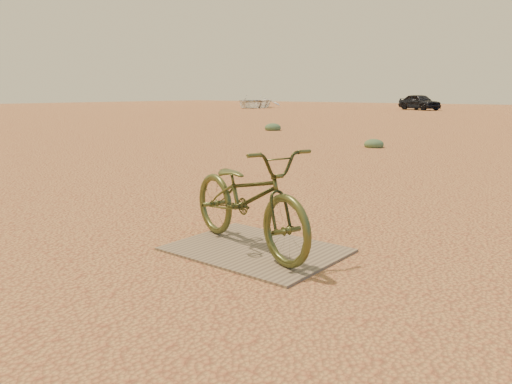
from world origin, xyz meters
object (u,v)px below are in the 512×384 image
Objects in this scene: bicycle at (248,198)px; boat_near_left at (254,102)px; car at (419,102)px; plywood_board at (256,250)px.

boat_near_left is at bearing 56.49° from bicycle.
bicycle is 41.71m from boat_near_left.
car reaches higher than boat_near_left.
bicycle is at bearing -133.85° from car.
car is at bearing 36.27° from bicycle.
plywood_board is 0.40× the size of car.
car reaches higher than plywood_board.
boat_near_left reaches higher than plywood_board.
boat_near_left is (-26.15, 32.49, 0.07)m from bicycle.
boat_near_left is (-26.22, 32.46, 0.55)m from plywood_board.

